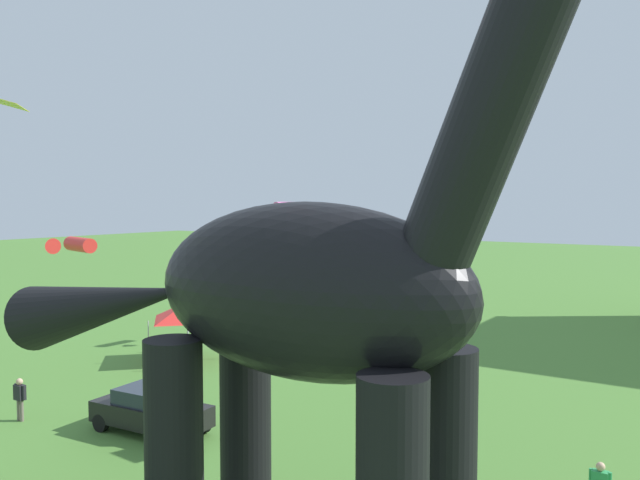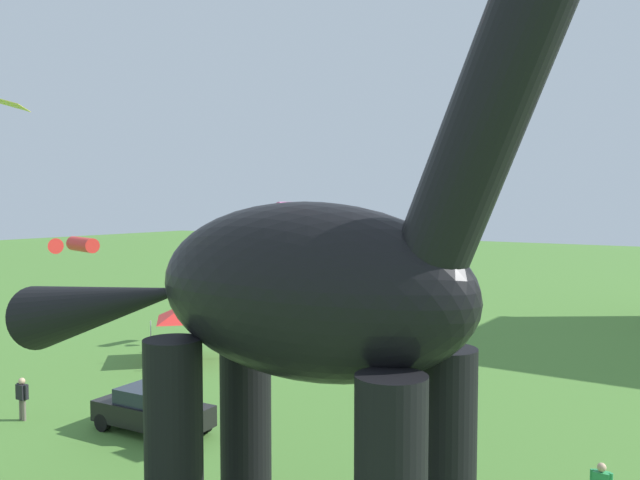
{
  "view_description": "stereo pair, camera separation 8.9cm",
  "coord_description": "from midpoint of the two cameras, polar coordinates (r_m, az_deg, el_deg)",
  "views": [
    {
      "loc": [
        6.55,
        -5.48,
        8.03
      ],
      "look_at": [
        -1.35,
        6.71,
        7.15
      ],
      "focal_mm": 36.55,
      "sensor_mm": 36.0,
      "label": 1
    },
    {
      "loc": [
        6.62,
        -5.43,
        8.03
      ],
      "look_at": [
        -1.35,
        6.71,
        7.15
      ],
      "focal_mm": 36.55,
      "sensor_mm": 36.0,
      "label": 2
    }
  ],
  "objects": [
    {
      "name": "kite_mid_right",
      "position": [
        36.41,
        -2.67,
        2.94
      ],
      "size": [
        1.7,
        1.95,
        0.56
      ],
      "color": "pink"
    },
    {
      "name": "dinosaur_sculpture",
      "position": [
        12.87,
        -1.79,
        -4.44
      ],
      "size": [
        16.56,
        3.51,
        17.31
      ],
      "rotation": [
        0.0,
        0.0,
        -0.15
      ],
      "color": "black",
      "rests_on": "ground_plane"
    },
    {
      "name": "kite_high_left",
      "position": [
        20.94,
        9.12,
        0.95
      ],
      "size": [
        1.47,
        1.71,
        1.83
      ],
      "color": "red"
    },
    {
      "name": "kite_far_left",
      "position": [
        19.85,
        -26.37,
        10.83
      ],
      "size": [
        1.97,
        1.96,
        0.33
      ],
      "color": "yellow"
    },
    {
      "name": "festival_canopy_tent",
      "position": [
        33.3,
        -11.6,
        -6.08
      ],
      "size": [
        3.15,
        3.15,
        3.0
      ],
      "color": "#B2B2B7",
      "rests_on": "ground_plane"
    },
    {
      "name": "kite_far_right",
      "position": [
        31.9,
        -20.82,
        -0.4
      ],
      "size": [
        2.48,
        2.34,
        0.7
      ],
      "color": "red"
    },
    {
      "name": "person_watching_child",
      "position": [
        26.7,
        -24.89,
        -12.22
      ],
      "size": [
        0.59,
        0.26,
        1.57
      ],
      "rotation": [
        0.0,
        0.0,
        5.75
      ],
      "color": "#6B6056",
      "rests_on": "ground_plane"
    },
    {
      "name": "parked_sedan_left",
      "position": [
        23.98,
        -14.66,
        -14.18
      ],
      "size": [
        4.31,
        2.05,
        1.55
      ],
      "rotation": [
        0.0,
        0.0,
        0.06
      ],
      "color": "black",
      "rests_on": "ground_plane"
    }
  ]
}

